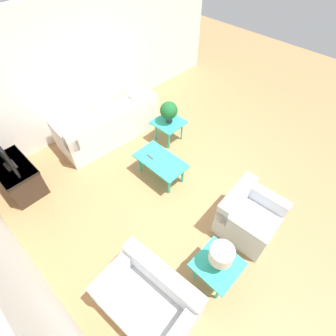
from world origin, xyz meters
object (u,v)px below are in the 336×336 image
at_px(side_table_plant, 169,124).
at_px(table_lamp, 221,255).
at_px(television, 2,154).
at_px(coffee_table, 161,162).
at_px(potted_plant, 169,111).
at_px(sofa, 109,126).
at_px(armchair, 247,217).
at_px(tv_stand_chest, 18,176).
at_px(loveseat, 150,300).
at_px(side_table_lamp, 217,266).

xyz_separation_m(side_table_plant, table_lamp, (-2.59, 1.73, 0.36)).
bearing_deg(television, coffee_table, -129.62).
relative_size(side_table_plant, potted_plant, 1.25).
height_order(sofa, coffee_table, sofa).
xyz_separation_m(armchair, side_table_plant, (2.44, -0.69, 0.12)).
xyz_separation_m(sofa, tv_stand_chest, (0.04, 2.05, 0.00)).
relative_size(television, potted_plant, 1.65).
xyz_separation_m(side_table_plant, television, (1.04, 2.91, 0.48)).
distance_m(loveseat, television, 3.32).
xyz_separation_m(sofa, side_table_lamp, (-3.60, 0.88, 0.12)).
bearing_deg(side_table_lamp, television, 17.97).
distance_m(side_table_lamp, television, 3.85).
bearing_deg(coffee_table, side_table_lamp, 156.55).
xyz_separation_m(armchair, side_table_lamp, (-0.15, 1.04, 0.12)).
bearing_deg(side_table_plant, loveseat, 129.84).
distance_m(tv_stand_chest, table_lamp, 3.85).
bearing_deg(coffee_table, sofa, -0.94).
relative_size(sofa, side_table_lamp, 3.75).
distance_m(armchair, potted_plant, 2.58).
height_order(sofa, armchair, sofa).
relative_size(sofa, armchair, 2.39).
distance_m(armchair, side_table_lamp, 1.05).
distance_m(side_table_plant, potted_plant, 0.35).
relative_size(coffee_table, television, 1.27).
bearing_deg(side_table_plant, television, 70.24).
xyz_separation_m(sofa, armchair, (-3.45, -0.16, -0.01)).
bearing_deg(loveseat, television, 179.78).
relative_size(coffee_table, side_table_plant, 1.67).
relative_size(armchair, television, 1.19).
height_order(side_table_lamp, tv_stand_chest, tv_stand_chest).
distance_m(loveseat, coffee_table, 2.37).
bearing_deg(sofa, side_table_plant, 134.67).
bearing_deg(side_table_lamp, tv_stand_chest, 17.91).
distance_m(sofa, television, 2.14).
distance_m(coffee_table, side_table_plant, 1.08).
xyz_separation_m(side_table_plant, potted_plant, (0.00, 0.00, 0.35)).
bearing_deg(sofa, television, 3.51).
bearing_deg(table_lamp, potted_plant, -33.69).
height_order(loveseat, tv_stand_chest, loveseat).
bearing_deg(potted_plant, coffee_table, 125.83).
relative_size(side_table_plant, television, 0.76).
xyz_separation_m(coffee_table, tv_stand_chest, (1.68, 2.02, -0.08)).
relative_size(loveseat, table_lamp, 3.02).
bearing_deg(potted_plant, side_table_plant, 180.00).
height_order(loveseat, side_table_lamp, loveseat).
relative_size(side_table_lamp, television, 0.76).
relative_size(television, table_lamp, 1.82).
distance_m(tv_stand_chest, potted_plant, 3.12).
relative_size(sofa, tv_stand_chest, 2.28).
xyz_separation_m(sofa, table_lamp, (-3.60, 0.88, 0.48)).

